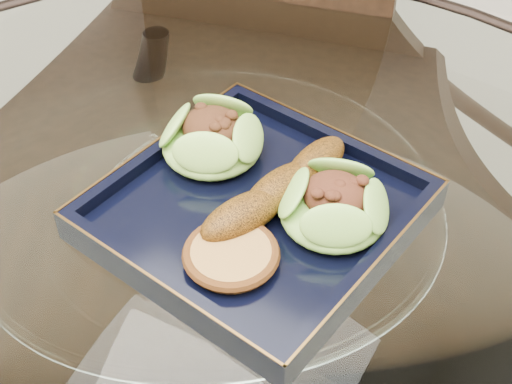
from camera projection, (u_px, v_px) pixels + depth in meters
The scene contains 7 objects.
dining_table at pixel (219, 337), 0.80m from camera, with size 1.13×1.13×0.77m.
dining_chair at pixel (229, 145), 1.09m from camera, with size 0.54×0.54×1.02m.
navy_plate at pixel (256, 214), 0.70m from camera, with size 0.27×0.27×0.02m, color black.
lettuce_wrap_left at pixel (212, 141), 0.73m from camera, with size 0.10×0.10×0.04m, color #4F942B.
lettuce_wrap_right at pixel (334, 209), 0.66m from camera, with size 0.10×0.10×0.04m, color #6AA42F.
roasted_plantain at pixel (280, 189), 0.68m from camera, with size 0.18×0.04×0.03m, color #693B0B.
crumb_patty at pixel (231, 256), 0.63m from camera, with size 0.08×0.08×0.01m, color #B67B3C.
Camera 1 is at (0.28, -0.38, 1.27)m, focal length 50.00 mm.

